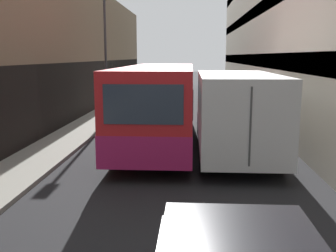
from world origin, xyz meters
name	(u,v)px	position (x,y,z in m)	size (l,w,h in m)	color
ground_plane	(176,157)	(0.00, 15.00, 0.00)	(150.00, 150.00, 0.00)	#232326
sidewalk_left	(46,153)	(-4.47, 15.00, 0.06)	(1.86, 60.00, 0.12)	gray
bus	(160,103)	(-0.70, 17.04, 1.58)	(2.52, 10.22, 2.97)	red
box_truck	(233,109)	(1.99, 15.95, 1.52)	(2.43, 8.50, 2.78)	silver
street_lamp	(105,23)	(-3.79, 21.89, 4.96)	(0.36, 0.80, 7.01)	#38383D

